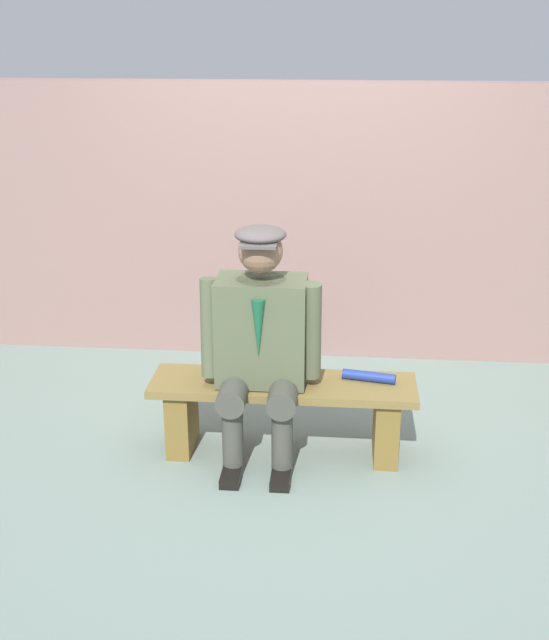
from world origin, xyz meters
TOP-DOWN VIEW (x-y plane):
  - ground_plane at (0.00, 0.00)m, footprint 30.00×30.00m
  - bench at (0.00, 0.00)m, footprint 1.41×0.37m
  - seated_man at (0.11, 0.05)m, footprint 0.63×0.55m
  - rolled_magazine at (-0.45, -0.05)m, footprint 0.29×0.11m
  - stadium_wall at (0.00, -1.47)m, footprint 12.00×0.24m

SIDE VIEW (x-z plane):
  - ground_plane at x=0.00m, z-range 0.00..0.00m
  - bench at x=0.00m, z-range 0.07..0.49m
  - rolled_magazine at x=-0.45m, z-range 0.42..0.48m
  - seated_man at x=0.11m, z-range 0.06..1.33m
  - stadium_wall at x=0.00m, z-range 0.00..1.86m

